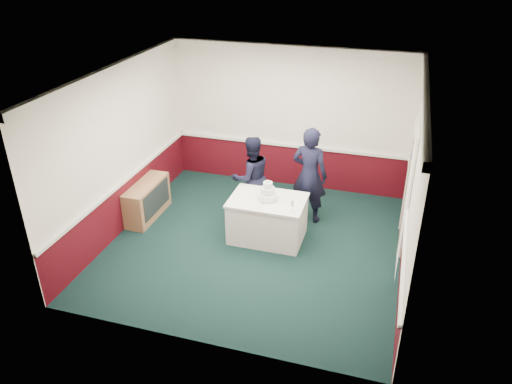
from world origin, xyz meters
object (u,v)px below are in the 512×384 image
(cake_table, at_px, (267,218))
(cake_knife, at_px, (263,204))
(wedding_cake, at_px, (268,194))
(champagne_flute, at_px, (292,204))
(person_woman, at_px, (310,175))
(person_man, at_px, (251,177))
(sideboard, at_px, (147,200))

(cake_table, bearing_deg, cake_knife, -98.53)
(wedding_cake, relative_size, champagne_flute, 1.78)
(cake_table, height_order, person_woman, person_woman)
(cake_table, height_order, wedding_cake, wedding_cake)
(cake_table, height_order, person_man, person_man)
(champagne_flute, xyz_separation_m, person_woman, (0.06, 1.15, 0.00))
(sideboard, bearing_deg, wedding_cake, -2.09)
(sideboard, bearing_deg, person_man, 18.39)
(champagne_flute, distance_m, person_woman, 1.16)
(cake_table, xyz_separation_m, person_woman, (0.56, 0.87, 0.53))
(cake_knife, bearing_deg, person_woman, 69.52)
(sideboard, height_order, wedding_cake, wedding_cake)
(sideboard, bearing_deg, cake_table, -2.09)
(cake_knife, bearing_deg, sideboard, -178.49)
(person_woman, bearing_deg, wedding_cake, 67.14)
(cake_table, relative_size, cake_knife, 6.00)
(cake_table, distance_m, champagne_flute, 0.78)
(sideboard, relative_size, wedding_cake, 3.30)
(cake_table, xyz_separation_m, wedding_cake, (0.00, 0.00, 0.50))
(cake_knife, xyz_separation_m, champagne_flute, (0.53, -0.08, 0.14))
(cake_table, xyz_separation_m, person_man, (-0.52, 0.72, 0.41))
(cake_table, distance_m, person_woman, 1.17)
(sideboard, height_order, cake_knife, cake_knife)
(champagne_flute, bearing_deg, person_woman, 86.92)
(person_woman, bearing_deg, sideboard, 24.63)
(sideboard, distance_m, cake_table, 2.42)
(cake_table, distance_m, cake_knife, 0.44)
(sideboard, xyz_separation_m, cake_table, (2.42, -0.09, 0.05))
(wedding_cake, xyz_separation_m, person_woman, (0.56, 0.87, 0.03))
(cake_table, height_order, cake_knife, cake_knife)
(cake_knife, distance_m, person_woman, 1.23)
(person_man, bearing_deg, cake_knife, 78.83)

